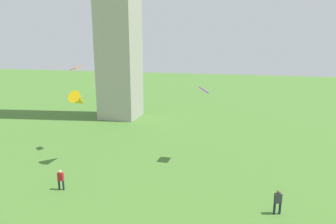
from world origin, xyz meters
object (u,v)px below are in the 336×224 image
person_0 (61,179)px  kite_flying_4 (76,68)px  person_2 (278,201)px  kite_flying_7 (204,90)px  kite_flying_5 (79,100)px

person_0 → kite_flying_4: (-3.38, 8.96, 8.29)m
person_2 → kite_flying_7: size_ratio=1.21×
person_2 → kite_flying_5: kite_flying_5 is taller
kite_flying_5 → kite_flying_4: bearing=-53.9°
kite_flying_5 → kite_flying_7: size_ratio=1.50×
kite_flying_4 → kite_flying_5: 4.67m
person_0 → person_2: (16.94, 0.60, 0.06)m
kite_flying_4 → kite_flying_7: size_ratio=0.88×
kite_flying_4 → kite_flying_5: bearing=-30.3°
kite_flying_4 → kite_flying_7: bearing=27.2°
person_2 → kite_flying_4: 23.46m
person_2 → kite_flying_7: (-6.50, 8.43, 6.33)m
person_0 → kite_flying_7: 15.20m
person_0 → kite_flying_4: bearing=-74.3°
person_0 → kite_flying_4: 12.67m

